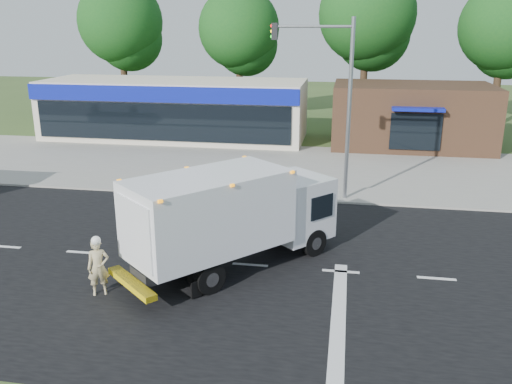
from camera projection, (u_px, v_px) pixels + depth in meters
ground at (250, 265)px, 18.09m from camera, size 120.00×120.00×0.00m
road_asphalt at (250, 265)px, 18.09m from camera, size 60.00×14.00×0.02m
sidewalk at (281, 192)px, 25.78m from camera, size 60.00×2.40×0.12m
parking_apron at (294, 163)px, 31.26m from camera, size 60.00×9.00×0.02m
lane_markings at (285, 286)px, 16.60m from camera, size 55.20×7.00×0.01m
ems_box_truck at (231, 213)px, 17.32m from camera, size 6.72×7.15×3.33m
emergency_worker at (98, 266)px, 15.90m from camera, size 0.76×0.66×1.86m
retail_strip_mall at (175, 109)px, 37.69m from camera, size 18.00×6.20×4.00m
brown_storefront at (411, 115)px, 35.15m from camera, size 10.00×6.70×4.00m
traffic_signal_pole at (335, 91)px, 23.39m from camera, size 3.51×0.25×8.00m
background_trees at (304, 28)px, 42.52m from camera, size 36.77×7.39×12.10m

